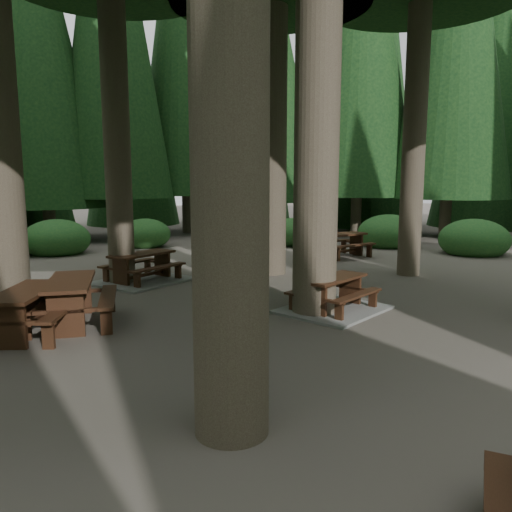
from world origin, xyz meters
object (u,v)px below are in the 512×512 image
picnic_table_a (333,300)px  picnic_table_b (71,295)px  picnic_table_d (341,241)px  picnic_table_c (143,272)px  picnic_table_f (27,305)px

picnic_table_a → picnic_table_b: 4.94m
picnic_table_d → picnic_table_a: bearing=-135.0°
picnic_table_a → picnic_table_d: 7.15m
picnic_table_a → picnic_table_c: size_ratio=0.88×
picnic_table_c → picnic_table_f: size_ratio=1.20×
picnic_table_d → picnic_table_f: size_ratio=0.83×
picnic_table_b → picnic_table_a: bearing=-92.8°
picnic_table_d → picnic_table_f: (-10.19, -3.79, -0.01)m
picnic_table_c → picnic_table_f: bearing=-156.4°
picnic_table_d → picnic_table_f: bearing=-162.1°
picnic_table_a → picnic_table_c: (-2.26, 4.74, 0.03)m
picnic_table_b → picnic_table_c: size_ratio=0.83×
picnic_table_f → picnic_table_a: bearing=-76.1°
picnic_table_f → picnic_table_d: bearing=-40.3°
picnic_table_c → picnic_table_a: bearing=-87.3°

